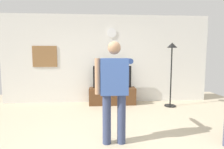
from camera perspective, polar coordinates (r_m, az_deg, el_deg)
ground_plane at (r=3.13m, az=0.71°, el=-21.97°), size 8.40×8.40×0.00m
back_wall at (r=5.71m, az=-1.64°, el=4.85°), size 6.40×0.10×2.70m
tv_stand at (r=5.50m, az=0.11°, el=-6.75°), size 1.38×0.44×0.50m
television at (r=5.45m, az=0.08°, el=-0.73°), size 1.14×0.07×0.65m
wall_clock at (r=5.70m, az=-0.09°, el=12.91°), size 0.28×0.03×0.28m
framed_picture at (r=5.89m, az=-20.32°, el=5.34°), size 0.73×0.04×0.63m
floor_lamp at (r=5.41m, az=18.18°, el=3.99°), size 0.32×0.32×1.82m
person_standing_nearer_lamp at (r=2.97m, az=0.67°, el=-3.72°), size 0.62×0.78×1.69m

